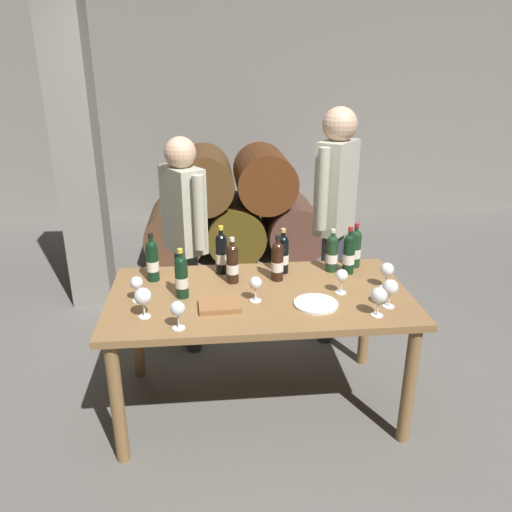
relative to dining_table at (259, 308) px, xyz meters
The scene contains 26 objects.
ground_plane 0.67m from the dining_table, ahead, with size 14.00×14.00×0.00m, color #66635E.
cellar_back_wall 4.26m from the dining_table, 90.00° to the left, with size 10.00×0.24×2.80m, color gray.
barrel_stack 2.60m from the dining_table, 90.00° to the left, with size 1.86×0.90×1.15m.
stone_pillar 2.16m from the dining_table, 129.09° to the left, with size 0.32×0.32×2.60m, color gray.
dining_table is the anchor object (origin of this frame).
wine_bottle_0 0.48m from the dining_table, behind, with size 0.07×0.07×0.29m.
wine_bottle_1 0.70m from the dining_table, 158.09° to the left, with size 0.07×0.07×0.30m.
wine_bottle_2 0.44m from the dining_table, 122.28° to the left, with size 0.07×0.07×0.31m.
wine_bottle_3 0.66m from the dining_table, 22.80° to the left, with size 0.07×0.07×0.30m.
wine_bottle_4 0.31m from the dining_table, 129.65° to the left, with size 0.07×0.07×0.28m.
wine_bottle_5 0.76m from the dining_table, 27.81° to the left, with size 0.07×0.07×0.29m.
wine_bottle_6 0.60m from the dining_table, 30.37° to the left, with size 0.07×0.07×0.27m.
wine_bottle_7 0.40m from the dining_table, 58.81° to the left, with size 0.07×0.07×0.29m.
wine_bottle_8 0.31m from the dining_table, 54.95° to the left, with size 0.07×0.07×0.28m.
wine_glass_0 0.77m from the dining_table, ahead, with size 0.08×0.08×0.15m.
wine_glass_1 0.22m from the dining_table, 108.53° to the right, with size 0.07×0.07×0.15m.
wine_glass_2 0.60m from the dining_table, 140.78° to the right, with size 0.07×0.07×0.15m.
wine_glass_3 0.74m from the dining_table, 18.78° to the right, with size 0.08×0.08×0.16m.
wine_glass_4 0.69m from the dining_table, 160.47° to the right, with size 0.09×0.09×0.16m.
wine_glass_5 0.50m from the dining_table, ahead, with size 0.07×0.07×0.14m.
wine_glass_6 0.69m from the dining_table, 28.95° to the right, with size 0.09×0.09×0.16m.
wine_glass_7 0.70m from the dining_table, behind, with size 0.07×0.07×0.15m.
tasting_notebook 0.30m from the dining_table, 145.66° to the right, with size 0.22×0.16×0.03m, color #936038.
serving_plate 0.35m from the dining_table, 30.73° to the right, with size 0.24×0.24×0.01m, color white.
sommelier_presenting 1.04m from the dining_table, 51.02° to the left, with size 0.34×0.40×1.72m.
taster_seated_left 0.88m from the dining_table, 121.43° to the left, with size 0.32×0.43×1.54m.
Camera 1 is at (-0.27, -2.55, 2.00)m, focal length 35.12 mm.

